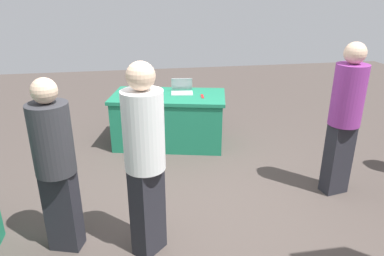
% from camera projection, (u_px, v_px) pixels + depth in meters
% --- Properties ---
extents(ground_plane, '(14.40, 14.40, 0.00)m').
position_uv_depth(ground_plane, '(198.00, 208.00, 3.92)').
color(ground_plane, '#4C423D').
extents(table_foreground, '(1.81, 1.22, 0.78)m').
position_uv_depth(table_foreground, '(169.00, 119.00, 5.40)').
color(table_foreground, '#1E7A56').
rests_on(table_foreground, ground).
extents(person_presenter, '(0.48, 0.48, 1.75)m').
position_uv_depth(person_presenter, '(145.00, 154.00, 2.94)').
color(person_presenter, '#26262D').
rests_on(person_presenter, ground).
extents(person_attendee_browsing, '(0.40, 0.40, 1.74)m').
position_uv_depth(person_attendee_browsing, '(345.00, 113.00, 3.89)').
color(person_attendee_browsing, '#26262D').
rests_on(person_attendee_browsing, ground).
extents(person_organiser, '(0.43, 0.43, 1.61)m').
position_uv_depth(person_organiser, '(55.00, 160.00, 3.02)').
color(person_organiser, '#26262D').
rests_on(person_organiser, ground).
extents(laptop_silver, '(0.35, 0.33, 0.21)m').
position_uv_depth(laptop_silver, '(182.00, 90.00, 5.34)').
color(laptop_silver, silver).
rests_on(laptop_silver, table_foreground).
extents(yarn_ball, '(0.10, 0.10, 0.10)m').
position_uv_depth(yarn_ball, '(134.00, 89.00, 5.36)').
color(yarn_ball, gray).
rests_on(yarn_ball, table_foreground).
extents(scissors_red, '(0.06, 0.18, 0.01)m').
position_uv_depth(scissors_red, '(202.00, 96.00, 5.17)').
color(scissors_red, red).
rests_on(scissors_red, table_foreground).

